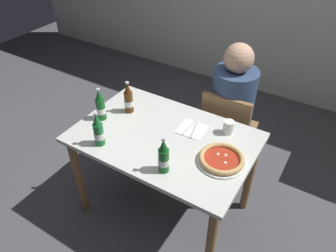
# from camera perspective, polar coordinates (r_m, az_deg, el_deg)

# --- Properties ---
(ground_plane) EXTENTS (8.00, 8.00, 0.00)m
(ground_plane) POSITION_cam_1_polar(r_m,az_deg,el_deg) (2.67, -0.58, -14.24)
(ground_plane) COLOR #4C4C51
(dining_table_main) EXTENTS (1.20, 0.80, 0.75)m
(dining_table_main) POSITION_cam_1_polar(r_m,az_deg,el_deg) (2.21, -0.68, -4.05)
(dining_table_main) COLOR silver
(dining_table_main) RESTS_ON ground_plane
(chair_behind_table) EXTENTS (0.42, 0.42, 0.85)m
(chair_behind_table) POSITION_cam_1_polar(r_m,az_deg,el_deg) (2.66, 10.48, -0.65)
(chair_behind_table) COLOR olive
(chair_behind_table) RESTS_ON ground_plane
(diner_seated) EXTENTS (0.34, 0.34, 1.21)m
(diner_seated) POSITION_cam_1_polar(r_m,az_deg,el_deg) (2.64, 11.07, 1.69)
(diner_seated) COLOR #2D3342
(diner_seated) RESTS_ON ground_plane
(pizza_margherita_near) EXTENTS (0.30, 0.30, 0.04)m
(pizza_margherita_near) POSITION_cam_1_polar(r_m,az_deg,el_deg) (1.96, 9.57, -5.87)
(pizza_margherita_near) COLOR white
(pizza_margherita_near) RESTS_ON dining_table_main
(beer_bottle_left) EXTENTS (0.07, 0.07, 0.25)m
(beer_bottle_left) POSITION_cam_1_polar(r_m,az_deg,el_deg) (2.28, -11.98, 3.46)
(beer_bottle_left) COLOR #14591E
(beer_bottle_left) RESTS_ON dining_table_main
(beer_bottle_center) EXTENTS (0.07, 0.07, 0.25)m
(beer_bottle_center) POSITION_cam_1_polar(r_m,az_deg,el_deg) (2.32, -7.08, 4.76)
(beer_bottle_center) COLOR #512D0F
(beer_bottle_center) RESTS_ON dining_table_main
(beer_bottle_right) EXTENTS (0.07, 0.07, 0.25)m
(beer_bottle_right) POSITION_cam_1_polar(r_m,az_deg,el_deg) (1.83, -0.79, -5.62)
(beer_bottle_right) COLOR #14591E
(beer_bottle_right) RESTS_ON dining_table_main
(beer_bottle_extra) EXTENTS (0.07, 0.07, 0.25)m
(beer_bottle_extra) POSITION_cam_1_polar(r_m,az_deg,el_deg) (2.05, -12.34, -0.92)
(beer_bottle_extra) COLOR #196B2D
(beer_bottle_extra) RESTS_ON dining_table_main
(napkin_with_cutlery) EXTENTS (0.19, 0.19, 0.01)m
(napkin_with_cutlery) POSITION_cam_1_polar(r_m,az_deg,el_deg) (2.19, 4.26, -0.53)
(napkin_with_cutlery) COLOR white
(napkin_with_cutlery) RESTS_ON dining_table_main
(paper_cup) EXTENTS (0.07, 0.07, 0.09)m
(paper_cup) POSITION_cam_1_polar(r_m,az_deg,el_deg) (2.17, 10.78, -0.21)
(paper_cup) COLOR white
(paper_cup) RESTS_ON dining_table_main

